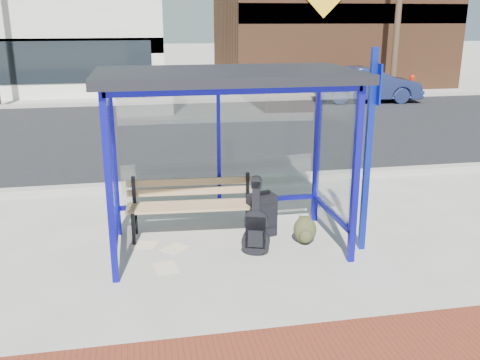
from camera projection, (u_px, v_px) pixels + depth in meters
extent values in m
plane|color=#B2ADA0|center=(228.00, 247.00, 7.43)|extent=(120.00, 120.00, 0.00)
cube|color=maroon|center=(274.00, 359.00, 4.99)|extent=(60.00, 1.00, 0.01)
cube|color=gray|center=(202.00, 182.00, 10.14)|extent=(60.00, 0.25, 0.12)
cube|color=black|center=(180.00, 131.00, 14.95)|extent=(60.00, 10.00, 0.00)
cube|color=gray|center=(169.00, 102.00, 19.72)|extent=(60.00, 0.25, 0.12)
cube|color=#B2ADA0|center=(166.00, 96.00, 21.52)|extent=(60.00, 4.00, 0.01)
cube|color=#0E0D99|center=(109.00, 191.00, 6.12)|extent=(0.08, 0.08, 2.30)
cube|color=#0E0D99|center=(356.00, 177.00, 6.66)|extent=(0.08, 0.08, 2.30)
cube|color=#0E0D99|center=(114.00, 159.00, 7.53)|extent=(0.08, 0.08, 2.30)
cube|color=#0E0D99|center=(317.00, 149.00, 8.07)|extent=(0.08, 0.08, 2.30)
cube|color=#0E0D99|center=(218.00, 77.00, 7.48)|extent=(3.00, 0.08, 0.08)
cube|color=#0E0D99|center=(238.00, 91.00, 6.07)|extent=(3.00, 0.08, 0.08)
cube|color=#0E0D99|center=(105.00, 86.00, 6.50)|extent=(0.08, 1.50, 0.08)
cube|color=#0E0D99|center=(339.00, 80.00, 7.04)|extent=(0.08, 1.50, 0.08)
cube|color=#0E0D99|center=(219.00, 202.00, 8.02)|extent=(3.00, 0.08, 0.06)
cube|color=#0E0D99|center=(116.00, 228.00, 7.05)|extent=(0.08, 1.50, 0.06)
cube|color=#0E0D99|center=(332.00, 213.00, 7.59)|extent=(0.08, 1.50, 0.06)
cube|color=#0E0D99|center=(219.00, 140.00, 7.74)|extent=(0.05, 0.05, 1.90)
cube|color=silver|center=(219.00, 143.00, 7.75)|extent=(2.84, 0.01, 1.82)
cube|color=silver|center=(111.00, 161.00, 6.78)|extent=(0.02, 1.34, 1.82)
cube|color=silver|center=(335.00, 150.00, 7.32)|extent=(0.02, 1.34, 1.82)
cube|color=black|center=(227.00, 75.00, 6.74)|extent=(3.30, 1.80, 0.12)
cube|color=#59331E|center=(329.00, 14.00, 25.32)|extent=(10.00, 7.00, 6.40)
cube|color=black|center=(357.00, 14.00, 22.08)|extent=(10.00, 0.10, 0.80)
cylinder|color=#4C3826|center=(96.00, 29.00, 26.83)|extent=(0.36, 0.36, 5.00)
cylinder|color=#4C3826|center=(383.00, 28.00, 29.62)|extent=(0.36, 0.36, 5.00)
cube|color=black|center=(134.00, 229.00, 7.44)|extent=(0.06, 0.06, 0.47)
cube|color=black|center=(135.00, 205.00, 7.76)|extent=(0.06, 0.06, 0.88)
cube|color=black|center=(135.00, 224.00, 7.63)|extent=(0.08, 0.42, 0.05)
cube|color=black|center=(251.00, 224.00, 7.63)|extent=(0.06, 0.06, 0.47)
cube|color=black|center=(247.00, 201.00, 7.95)|extent=(0.06, 0.06, 0.88)
cube|color=black|center=(249.00, 219.00, 7.82)|extent=(0.08, 0.42, 0.05)
cube|color=tan|center=(193.00, 210.00, 7.49)|extent=(1.86, 0.22, 0.04)
cube|color=tan|center=(192.00, 207.00, 7.60)|extent=(1.86, 0.22, 0.04)
cube|color=tan|center=(192.00, 205.00, 7.71)|extent=(1.86, 0.22, 0.04)
cube|color=tan|center=(192.00, 202.00, 7.82)|extent=(1.86, 0.22, 0.04)
cube|color=tan|center=(191.00, 191.00, 7.81)|extent=(1.86, 0.16, 0.10)
cube|color=tan|center=(191.00, 182.00, 7.77)|extent=(1.86, 0.16, 0.10)
cylinder|color=black|center=(256.00, 241.00, 7.14)|extent=(0.39, 0.22, 0.38)
cylinder|color=black|center=(256.00, 221.00, 7.05)|extent=(0.33, 0.20, 0.32)
cube|color=black|center=(256.00, 231.00, 7.10)|extent=(0.29, 0.19, 0.45)
cube|color=black|center=(256.00, 199.00, 6.96)|extent=(0.12, 0.12, 0.45)
cube|color=black|center=(256.00, 184.00, 6.90)|extent=(0.16, 0.13, 0.09)
cube|color=black|center=(262.00, 215.00, 7.73)|extent=(0.44, 0.34, 0.61)
cylinder|color=black|center=(253.00, 235.00, 7.75)|extent=(0.11, 0.23, 0.06)
cylinder|color=black|center=(270.00, 232.00, 7.87)|extent=(0.11, 0.23, 0.06)
cube|color=black|center=(262.00, 193.00, 7.63)|extent=(0.25, 0.11, 0.04)
cube|color=black|center=(266.00, 217.00, 7.61)|extent=(0.31, 0.10, 0.34)
ellipsoid|color=#31331C|center=(305.00, 230.00, 7.52)|extent=(0.36, 0.28, 0.38)
ellipsoid|color=#31331C|center=(306.00, 237.00, 7.42)|extent=(0.21, 0.16, 0.20)
cube|color=#31331C|center=(305.00, 217.00, 7.49)|extent=(0.11, 0.06, 0.03)
cube|color=#0D1C94|center=(368.00, 153.00, 6.99)|extent=(0.09, 0.09, 2.71)
cube|color=#0D1C94|center=(377.00, 84.00, 6.73)|extent=(0.06, 0.34, 0.51)
cube|color=white|center=(144.00, 245.00, 7.48)|extent=(0.42, 0.38, 0.01)
cube|color=white|center=(166.00, 268.00, 6.80)|extent=(0.34, 0.40, 0.01)
cube|color=white|center=(175.00, 248.00, 7.37)|extent=(0.43, 0.43, 0.01)
imported|color=#1B244D|center=(367.00, 85.00, 19.94)|extent=(4.03, 1.73, 1.29)
cylinder|color=#9F190B|center=(412.00, 86.00, 22.12)|extent=(0.22, 0.22, 0.65)
sphere|color=#9F190B|center=(412.00, 77.00, 22.02)|extent=(0.24, 0.24, 0.24)
cylinder|color=#9F190B|center=(412.00, 83.00, 22.09)|extent=(0.36, 0.22, 0.11)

